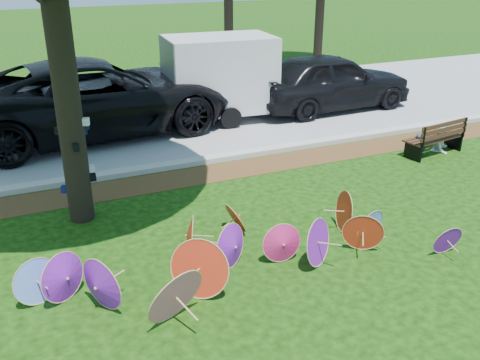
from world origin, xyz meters
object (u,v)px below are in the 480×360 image
object	(u,v)px
person_left	(421,134)
black_van	(98,97)
person_right	(444,128)
parasol_pile	(229,253)
park_bench	(433,137)
dark_pickup	(330,81)
cargo_trailer	(220,74)

from	to	relation	value
person_left	black_van	bearing A→B (deg)	149.83
person_right	parasol_pile	bearing A→B (deg)	179.49
black_van	person_right	world-z (taller)	black_van
person_right	park_bench	bearing A→B (deg)	164.27
parasol_pile	dark_pickup	xyz separation A→B (m)	(6.43, 7.35, 0.49)
black_van	cargo_trailer	bearing A→B (deg)	-97.17
dark_pickup	cargo_trailer	xyz separation A→B (m)	(-3.51, 0.33, 0.47)
parasol_pile	black_van	xyz separation A→B (m)	(-0.53, 7.76, 0.62)
dark_pickup	park_bench	bearing A→B (deg)	-179.98
dark_pickup	person_right	xyz separation A→B (m)	(0.48, -4.37, -0.28)
black_van	dark_pickup	world-z (taller)	black_van
black_van	cargo_trailer	size ratio (longest dim) A/B	2.42
cargo_trailer	person_left	bearing A→B (deg)	-50.57
parasol_pile	park_bench	world-z (taller)	parasol_pile
black_van	person_right	bearing A→B (deg)	-128.61
dark_pickup	person_right	distance (m)	4.41
black_van	park_bench	size ratio (longest dim) A/B	4.40
parasol_pile	park_bench	bearing A→B (deg)	24.09
parasol_pile	person_right	xyz separation A→B (m)	(6.91, 2.98, 0.21)
cargo_trailer	park_bench	distance (m)	6.05
black_van	cargo_trailer	xyz separation A→B (m)	(3.45, -0.08, 0.34)
parasol_pile	dark_pickup	distance (m)	9.78
black_van	dark_pickup	xyz separation A→B (m)	(6.96, -0.40, -0.13)
cargo_trailer	park_bench	bearing A→B (deg)	-48.10
parasol_pile	dark_pickup	size ratio (longest dim) A/B	1.33
dark_pickup	person_left	size ratio (longest dim) A/B	4.95
black_van	person_left	size ratio (longest dim) A/B	6.95
person_left	park_bench	bearing A→B (deg)	-2.97
black_van	park_bench	distance (m)	8.60
park_bench	person_left	xyz separation A→B (m)	(-0.35, 0.05, 0.09)
black_van	cargo_trailer	distance (m)	3.47
person_left	person_right	world-z (taller)	person_right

